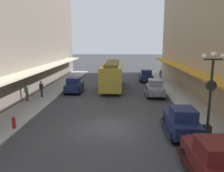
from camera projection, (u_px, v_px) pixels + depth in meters
ground_plane at (108, 128)px, 15.34m from camera, size 200.00×200.00×0.00m
sidewalk_left at (3, 125)px, 15.64m from camera, size 3.00×60.00×0.15m
sidewalk_right at (218, 129)px, 15.02m from camera, size 3.00×60.00×0.15m
parked_car_0 at (146, 75)px, 33.53m from camera, size 2.21×4.29×1.84m
parked_car_1 at (182, 121)px, 14.04m from camera, size 2.18×4.28×1.84m
parked_car_2 at (214, 159)px, 9.42m from camera, size 2.20×4.28×1.84m
parked_car_3 at (74, 85)px, 26.16m from camera, size 2.22×4.29×1.84m
parked_car_4 at (155, 88)px, 24.33m from camera, size 2.29×4.31×1.84m
streetcar at (112, 74)px, 28.19m from camera, size 2.62×9.63×3.46m
lamp_post_with_clock at (211, 90)px, 13.59m from camera, size 1.42×0.44×5.16m
fire_hydrant at (14, 122)px, 14.80m from camera, size 0.24×0.24×0.82m
pedestrian_0 at (161, 75)px, 33.49m from camera, size 0.36×0.28×1.67m
pedestrian_1 at (41, 89)px, 23.37m from camera, size 0.36×0.28×1.67m
pedestrian_2 at (27, 93)px, 21.67m from camera, size 0.36×0.28×1.67m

